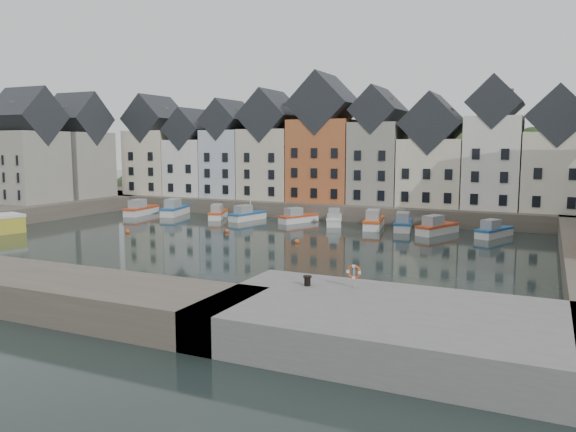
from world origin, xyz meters
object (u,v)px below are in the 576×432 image
Objects in this scene: boat_d at (247,215)px; mooring_bollard at (307,280)px; boat_a at (141,210)px; life_ring_post at (354,272)px.

boat_d is 43.13m from mooring_bollard.
boat_a is 0.60× the size of boat_d.
mooring_bollard is at bearing -165.56° from life_ring_post.
life_ring_post is at bearing 14.44° from mooring_bollard.
boat_a is at bearing 139.35° from mooring_bollard.
boat_d is 44.08m from life_ring_post.
mooring_bollard is at bearing -44.10° from boat_d.
mooring_bollard is 2.65m from life_ring_post.
boat_d is 8.54× the size of life_ring_post.
boat_a is 11.91× the size of mooring_bollard.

